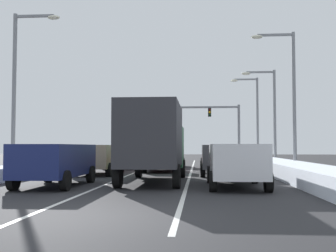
# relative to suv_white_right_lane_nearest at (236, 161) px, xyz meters

# --- Properties ---
(ground_plane) EXTENTS (120.00, 120.00, 0.00)m
(ground_plane) POSITION_rel_suv_white_right_lane_nearest_xyz_m (-3.63, 7.33, -1.02)
(ground_plane) COLOR #28282B
(lane_stripe_between_right_lane_and_center_lane) EXTENTS (0.14, 39.45, 0.01)m
(lane_stripe_between_right_lane_and_center_lane) POSITION_rel_suv_white_right_lane_nearest_xyz_m (-1.93, 10.91, -1.01)
(lane_stripe_between_right_lane_and_center_lane) COLOR silver
(lane_stripe_between_right_lane_and_center_lane) RESTS_ON ground
(lane_stripe_between_center_lane_and_left_lane) EXTENTS (0.14, 39.45, 0.01)m
(lane_stripe_between_center_lane_and_left_lane) POSITION_rel_suv_white_right_lane_nearest_xyz_m (-5.33, 10.91, -1.01)
(lane_stripe_between_center_lane_and_left_lane) COLOR silver
(lane_stripe_between_center_lane_and_left_lane) RESTS_ON ground
(snow_bank_right_shoulder) EXTENTS (2.20, 39.45, 0.74)m
(snow_bank_right_shoulder) POSITION_rel_suv_white_right_lane_nearest_xyz_m (3.37, 10.91, -0.65)
(snow_bank_right_shoulder) COLOR silver
(snow_bank_right_shoulder) RESTS_ON ground
(snow_bank_left_shoulder) EXTENTS (1.59, 39.45, 0.63)m
(snow_bank_left_shoulder) POSITION_rel_suv_white_right_lane_nearest_xyz_m (-10.63, 10.91, -0.70)
(snow_bank_left_shoulder) COLOR silver
(snow_bank_left_shoulder) RESTS_ON ground
(suv_white_right_lane_nearest) EXTENTS (2.16, 4.90, 1.67)m
(suv_white_right_lane_nearest) POSITION_rel_suv_white_right_lane_nearest_xyz_m (0.00, 0.00, 0.00)
(suv_white_right_lane_nearest) COLOR silver
(suv_white_right_lane_nearest) RESTS_ON ground
(suv_charcoal_right_lane_second) EXTENTS (2.16, 4.90, 1.67)m
(suv_charcoal_right_lane_second) POSITION_rel_suv_white_right_lane_nearest_xyz_m (-0.28, 6.74, 0.00)
(suv_charcoal_right_lane_second) COLOR #38383D
(suv_charcoal_right_lane_second) RESTS_ON ground
(suv_silver_right_lane_third) EXTENTS (2.16, 4.90, 1.67)m
(suv_silver_right_lane_third) POSITION_rel_suv_white_right_lane_nearest_xyz_m (-0.23, 12.72, 0.00)
(suv_silver_right_lane_third) COLOR #B7BABF
(suv_silver_right_lane_third) RESTS_ON ground
(box_truck_center_lane_nearest) EXTENTS (2.53, 7.20, 3.36)m
(box_truck_center_lane_nearest) POSITION_rel_suv_white_right_lane_nearest_xyz_m (-3.41, 1.76, 0.88)
(box_truck_center_lane_nearest) COLOR #1E5633
(box_truck_center_lane_nearest) RESTS_ON ground
(sedan_red_center_lane_second) EXTENTS (2.00, 4.50, 1.51)m
(sedan_red_center_lane_second) POSITION_rel_suv_white_right_lane_nearest_xyz_m (-3.78, 9.59, -0.25)
(sedan_red_center_lane_second) COLOR maroon
(sedan_red_center_lane_second) RESTS_ON ground
(sedan_maroon_center_lane_third) EXTENTS (2.00, 4.50, 1.51)m
(sedan_maroon_center_lane_third) POSITION_rel_suv_white_right_lane_nearest_xyz_m (-3.61, 15.34, -0.25)
(sedan_maroon_center_lane_third) COLOR maroon
(sedan_maroon_center_lane_third) RESTS_ON ground
(suv_navy_left_lane_nearest) EXTENTS (2.16, 4.90, 1.67)m
(suv_navy_left_lane_nearest) POSITION_rel_suv_white_right_lane_nearest_xyz_m (-7.14, -0.15, 0.00)
(suv_navy_left_lane_nearest) COLOR navy
(suv_navy_left_lane_nearest) RESTS_ON ground
(suv_tan_left_lane_second) EXTENTS (2.16, 4.90, 1.67)m
(suv_tan_left_lane_second) POSITION_rel_suv_white_right_lane_nearest_xyz_m (-7.11, 6.74, 0.00)
(suv_tan_left_lane_second) COLOR #937F60
(suv_tan_left_lane_second) RESTS_ON ground
(suv_black_left_lane_third) EXTENTS (2.16, 4.90, 1.67)m
(suv_black_left_lane_third) POSITION_rel_suv_white_right_lane_nearest_xyz_m (-6.91, 13.01, 0.00)
(suv_black_left_lane_third) COLOR black
(suv_black_left_lane_third) RESTS_ON ground
(traffic_light_gantry) EXTENTS (7.54, 0.47, 6.20)m
(traffic_light_gantry) POSITION_rel_suv_white_right_lane_nearest_xyz_m (0.64, 28.83, 3.48)
(traffic_light_gantry) COLOR slate
(traffic_light_gantry) RESTS_ON ground
(street_lamp_right_near) EXTENTS (2.66, 0.36, 8.63)m
(street_lamp_right_near) POSITION_rel_suv_white_right_lane_nearest_xyz_m (4.04, 9.12, 4.12)
(street_lamp_right_near) COLOR gray
(street_lamp_right_near) RESTS_ON ground
(street_lamp_right_mid) EXTENTS (2.66, 0.36, 7.64)m
(street_lamp_right_mid) POSITION_rel_suv_white_right_lane_nearest_xyz_m (4.15, 16.29, 3.59)
(street_lamp_right_mid) COLOR gray
(street_lamp_right_mid) RESTS_ON ground
(street_lamp_right_far) EXTENTS (2.66, 0.36, 8.27)m
(street_lamp_right_far) POSITION_rel_suv_white_right_lane_nearest_xyz_m (3.87, 23.46, 3.92)
(street_lamp_right_far) COLOR gray
(street_lamp_right_far) RESTS_ON ground
(street_lamp_left_mid) EXTENTS (2.66, 0.36, 9.01)m
(street_lamp_left_mid) POSITION_rel_suv_white_right_lane_nearest_xyz_m (-11.33, 5.61, 4.32)
(street_lamp_left_mid) COLOR gray
(street_lamp_left_mid) RESTS_ON ground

